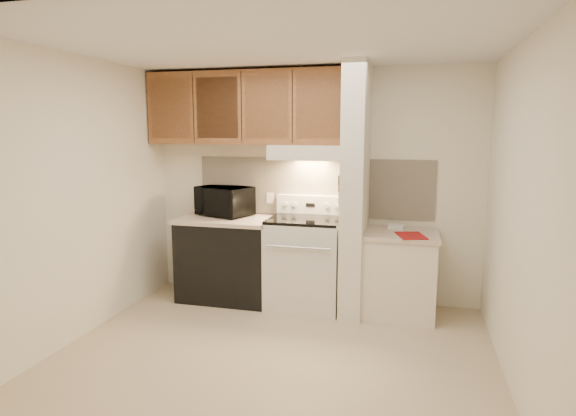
% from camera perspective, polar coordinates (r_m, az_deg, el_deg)
% --- Properties ---
extents(floor, '(3.60, 3.60, 0.00)m').
position_cam_1_polar(floor, '(4.22, -1.54, -16.80)').
color(floor, '#CBB591').
rests_on(floor, ground).
extents(ceiling, '(3.60, 3.60, 0.00)m').
position_cam_1_polar(ceiling, '(3.85, -1.71, 18.89)').
color(ceiling, white).
rests_on(ceiling, wall_back).
extents(wall_back, '(3.60, 2.50, 0.02)m').
position_cam_1_polar(wall_back, '(5.29, 2.92, 2.66)').
color(wall_back, white).
rests_on(wall_back, floor).
extents(wall_left, '(0.02, 3.00, 2.50)m').
position_cam_1_polar(wall_left, '(4.67, -23.34, 1.05)').
color(wall_left, white).
rests_on(wall_left, floor).
extents(wall_right, '(0.02, 3.00, 2.50)m').
position_cam_1_polar(wall_right, '(3.77, 25.70, -0.91)').
color(wall_right, white).
rests_on(wall_right, floor).
extents(backsplash, '(2.60, 0.02, 0.63)m').
position_cam_1_polar(backsplash, '(5.28, 2.89, 2.48)').
color(backsplash, beige).
rests_on(backsplash, wall_back).
extents(range_body, '(0.76, 0.65, 0.92)m').
position_cam_1_polar(range_body, '(5.11, 2.06, -6.61)').
color(range_body, silver).
rests_on(range_body, floor).
extents(oven_window, '(0.50, 0.01, 0.30)m').
position_cam_1_polar(oven_window, '(4.80, 1.23, -7.15)').
color(oven_window, black).
rests_on(oven_window, range_body).
extents(oven_handle, '(0.65, 0.02, 0.02)m').
position_cam_1_polar(oven_handle, '(4.71, 1.13, -4.71)').
color(oven_handle, silver).
rests_on(oven_handle, range_body).
extents(cooktop, '(0.74, 0.64, 0.03)m').
position_cam_1_polar(cooktop, '(5.00, 2.09, -1.37)').
color(cooktop, black).
rests_on(cooktop, range_body).
extents(range_backguard, '(0.76, 0.08, 0.20)m').
position_cam_1_polar(range_backguard, '(5.26, 2.77, 0.42)').
color(range_backguard, silver).
rests_on(range_backguard, range_body).
extents(range_display, '(0.10, 0.01, 0.04)m').
position_cam_1_polar(range_display, '(5.22, 2.67, 0.35)').
color(range_display, black).
rests_on(range_display, range_backguard).
extents(range_knob_left_outer, '(0.05, 0.02, 0.05)m').
position_cam_1_polar(range_knob_left_outer, '(5.28, -0.31, 0.46)').
color(range_knob_left_outer, silver).
rests_on(range_knob_left_outer, range_backguard).
extents(range_knob_left_inner, '(0.05, 0.02, 0.05)m').
position_cam_1_polar(range_knob_left_inner, '(5.25, 0.74, 0.42)').
color(range_knob_left_inner, silver).
rests_on(range_knob_left_inner, range_backguard).
extents(range_knob_right_inner, '(0.05, 0.02, 0.05)m').
position_cam_1_polar(range_knob_right_inner, '(5.18, 4.62, 0.27)').
color(range_knob_right_inner, silver).
rests_on(range_knob_right_inner, range_backguard).
extents(range_knob_right_outer, '(0.05, 0.02, 0.05)m').
position_cam_1_polar(range_knob_right_outer, '(5.16, 5.71, 0.22)').
color(range_knob_right_outer, silver).
rests_on(range_knob_right_outer, range_backguard).
extents(dishwasher_front, '(1.00, 0.63, 0.87)m').
position_cam_1_polar(dishwasher_front, '(5.38, -7.17, -6.15)').
color(dishwasher_front, black).
rests_on(dishwasher_front, floor).
extents(left_countertop, '(1.04, 0.67, 0.04)m').
position_cam_1_polar(left_countertop, '(5.28, -7.27, -1.38)').
color(left_countertop, beige).
rests_on(left_countertop, dishwasher_front).
extents(spoon_rest, '(0.22, 0.08, 0.01)m').
position_cam_1_polar(spoon_rest, '(5.37, -7.11, -0.88)').
color(spoon_rest, black).
rests_on(spoon_rest, left_countertop).
extents(teal_jar, '(0.11, 0.11, 0.10)m').
position_cam_1_polar(teal_jar, '(5.45, -5.94, -0.29)').
color(teal_jar, '#2B7167').
rests_on(teal_jar, left_countertop).
extents(outlet, '(0.08, 0.01, 0.12)m').
position_cam_1_polar(outlet, '(5.40, -2.14, 1.19)').
color(outlet, '#F0E2CD').
rests_on(outlet, backsplash).
extents(microwave, '(0.68, 0.57, 0.32)m').
position_cam_1_polar(microwave, '(5.40, -7.56, 0.82)').
color(microwave, black).
rests_on(microwave, left_countertop).
extents(partition_pillar, '(0.22, 0.70, 2.50)m').
position_cam_1_polar(partition_pillar, '(4.86, 7.98, 2.01)').
color(partition_pillar, white).
rests_on(partition_pillar, floor).
extents(pillar_trim, '(0.01, 0.70, 0.04)m').
position_cam_1_polar(pillar_trim, '(4.87, 6.63, 2.64)').
color(pillar_trim, '#925931').
rests_on(pillar_trim, partition_pillar).
extents(knife_strip, '(0.02, 0.42, 0.04)m').
position_cam_1_polar(knife_strip, '(4.82, 6.48, 2.81)').
color(knife_strip, black).
rests_on(knife_strip, partition_pillar).
extents(knife_blade_a, '(0.01, 0.03, 0.16)m').
position_cam_1_polar(knife_blade_a, '(4.69, 6.06, 1.41)').
color(knife_blade_a, silver).
rests_on(knife_blade_a, knife_strip).
extents(knife_handle_a, '(0.02, 0.02, 0.10)m').
position_cam_1_polar(knife_handle_a, '(4.67, 6.09, 3.23)').
color(knife_handle_a, black).
rests_on(knife_handle_a, knife_strip).
extents(knife_blade_b, '(0.01, 0.04, 0.18)m').
position_cam_1_polar(knife_blade_b, '(4.77, 6.20, 1.42)').
color(knife_blade_b, silver).
rests_on(knife_blade_b, knife_strip).
extents(knife_handle_b, '(0.02, 0.02, 0.10)m').
position_cam_1_polar(knife_handle_b, '(4.73, 6.20, 3.31)').
color(knife_handle_b, black).
rests_on(knife_handle_b, knife_strip).
extents(knife_blade_c, '(0.01, 0.04, 0.20)m').
position_cam_1_polar(knife_blade_c, '(4.83, 6.30, 1.39)').
color(knife_blade_c, silver).
rests_on(knife_blade_c, knife_strip).
extents(knife_handle_c, '(0.02, 0.02, 0.10)m').
position_cam_1_polar(knife_handle_c, '(4.81, 6.33, 3.39)').
color(knife_handle_c, black).
rests_on(knife_handle_c, knife_strip).
extents(knife_blade_d, '(0.01, 0.04, 0.16)m').
position_cam_1_polar(knife_blade_d, '(4.90, 6.44, 1.74)').
color(knife_blade_d, silver).
rests_on(knife_blade_d, knife_strip).
extents(knife_handle_d, '(0.02, 0.02, 0.10)m').
position_cam_1_polar(knife_handle_d, '(4.91, 6.51, 3.51)').
color(knife_handle_d, black).
rests_on(knife_handle_d, knife_strip).
extents(knife_blade_e, '(0.01, 0.04, 0.18)m').
position_cam_1_polar(knife_blade_e, '(4.99, 6.58, 1.76)').
color(knife_blade_e, silver).
rests_on(knife_blade_e, knife_strip).
extents(knife_handle_e, '(0.02, 0.02, 0.10)m').
position_cam_1_polar(knife_handle_e, '(4.98, 6.63, 3.59)').
color(knife_handle_e, black).
rests_on(knife_handle_e, knife_strip).
extents(oven_mitt, '(0.03, 0.09, 0.22)m').
position_cam_1_polar(oven_mitt, '(5.06, 6.70, 1.48)').
color(oven_mitt, slate).
rests_on(oven_mitt, partition_pillar).
extents(right_cab_base, '(0.70, 0.60, 0.81)m').
position_cam_1_polar(right_cab_base, '(5.01, 13.04, -7.83)').
color(right_cab_base, '#F0E2CD').
rests_on(right_cab_base, floor).
extents(right_countertop, '(0.74, 0.64, 0.04)m').
position_cam_1_polar(right_countertop, '(4.90, 13.22, -3.07)').
color(right_countertop, beige).
rests_on(right_countertop, right_cab_base).
extents(red_folder, '(0.32, 0.38, 0.01)m').
position_cam_1_polar(red_folder, '(4.75, 14.39, -3.20)').
color(red_folder, maroon).
rests_on(red_folder, right_countertop).
extents(white_box, '(0.18, 0.13, 0.04)m').
position_cam_1_polar(white_box, '(5.07, 12.72, -2.17)').
color(white_box, white).
rests_on(white_box, right_countertop).
extents(range_hood, '(0.78, 0.44, 0.15)m').
position_cam_1_polar(range_hood, '(5.04, 2.44, 6.62)').
color(range_hood, '#F0E2CD').
rests_on(range_hood, upper_cabinets).
extents(hood_lip, '(0.78, 0.04, 0.06)m').
position_cam_1_polar(hood_lip, '(4.84, 1.91, 5.98)').
color(hood_lip, '#F0E2CD').
rests_on(hood_lip, range_hood).
extents(upper_cabinets, '(2.18, 0.33, 0.77)m').
position_cam_1_polar(upper_cabinets, '(5.27, -4.92, 11.71)').
color(upper_cabinets, '#925931').
rests_on(upper_cabinets, wall_back).
extents(cab_door_a, '(0.46, 0.01, 0.63)m').
position_cam_1_polar(cab_door_a, '(5.46, -13.78, 11.39)').
color(cab_door_a, '#925931').
rests_on(cab_door_a, upper_cabinets).
extents(cab_gap_a, '(0.01, 0.01, 0.73)m').
position_cam_1_polar(cab_gap_a, '(5.33, -11.15, 11.54)').
color(cab_gap_a, black).
rests_on(cab_gap_a, upper_cabinets).
extents(cab_door_b, '(0.46, 0.01, 0.63)m').
position_cam_1_polar(cab_door_b, '(5.22, -8.40, 11.67)').
color(cab_door_b, '#925931').
rests_on(cab_door_b, upper_cabinets).
extents(cab_gap_b, '(0.01, 0.01, 0.73)m').
position_cam_1_polar(cab_gap_b, '(5.12, -5.53, 11.77)').
color(cab_gap_b, black).
rests_on(cab_gap_b, upper_cabinets).
extents(cab_door_c, '(0.46, 0.01, 0.63)m').
position_cam_1_polar(cab_door_c, '(5.04, -2.55, 11.85)').
color(cab_door_c, '#925931').
rests_on(cab_door_c, upper_cabinets).
extents(cab_gap_c, '(0.01, 0.01, 0.73)m').
position_cam_1_polar(cab_gap_c, '(4.96, 0.52, 11.90)').
color(cab_gap_c, black).
rests_on(cab_gap_c, upper_cabinets).
extents(cab_door_d, '(0.46, 0.01, 0.63)m').
position_cam_1_polar(cab_door_d, '(4.91, 3.68, 11.91)').
color(cab_door_d, '#925931').
rests_on(cab_door_d, upper_cabinets).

